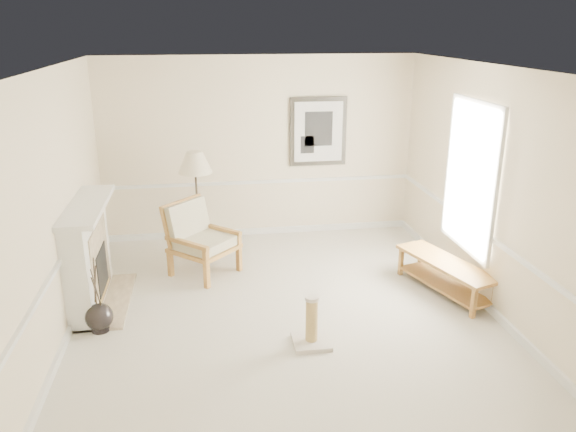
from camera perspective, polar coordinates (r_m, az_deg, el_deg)
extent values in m
plane|color=silver|center=(6.97, -0.38, -9.68)|extent=(5.50, 5.50, 0.00)
cube|color=beige|center=(9.04, -2.93, 6.87)|extent=(5.00, 0.04, 2.90)
cube|color=beige|center=(3.90, 5.51, -10.07)|extent=(5.00, 0.04, 2.90)
cube|color=beige|center=(6.54, -22.62, 0.68)|extent=(0.04, 5.50, 2.90)
cube|color=beige|center=(7.18, 19.77, 2.57)|extent=(0.04, 5.50, 2.90)
cube|color=white|center=(6.13, -0.43, 14.85)|extent=(5.00, 5.50, 0.04)
cube|color=white|center=(9.42, -2.78, -1.51)|extent=(4.95, 0.04, 0.10)
cube|color=white|center=(9.16, -2.86, 3.48)|extent=(4.95, 0.04, 0.05)
cube|color=white|center=(7.49, 18.14, 3.79)|extent=(0.03, 1.20, 1.80)
cube|color=white|center=(7.49, 18.07, 3.79)|extent=(0.05, 1.34, 1.94)
cube|color=black|center=(9.11, 3.09, 8.56)|extent=(0.92, 0.04, 1.10)
cube|color=white|center=(9.08, 3.12, 8.53)|extent=(0.78, 0.01, 0.96)
cube|color=black|center=(9.07, 3.13, 8.83)|extent=(0.45, 0.01, 0.55)
cube|color=white|center=(7.33, -19.71, -3.93)|extent=(0.28, 1.50, 1.25)
cube|color=white|center=(7.11, -19.90, 0.96)|extent=(0.46, 1.64, 0.06)
cube|color=#C6B28E|center=(7.34, -18.54, -4.43)|extent=(0.02, 1.05, 0.95)
cube|color=black|center=(7.38, -18.36, -5.36)|extent=(0.02, 0.62, 0.58)
cube|color=#B6953C|center=(7.49, -18.11, -7.17)|extent=(0.01, 0.66, 0.05)
cube|color=#C6B28E|center=(7.55, -18.00, -8.16)|extent=(0.60, 1.50, 0.03)
sphere|color=black|center=(6.83, -18.63, -9.68)|extent=(0.31, 0.31, 0.31)
cylinder|color=black|center=(6.89, -18.51, -10.66)|extent=(0.20, 0.20, 0.09)
cylinder|color=black|center=(6.65, -19.00, -6.57)|extent=(0.09, 0.11, 0.49)
cylinder|color=black|center=(6.67, -18.96, -6.88)|extent=(0.10, 0.14, 0.40)
cylinder|color=black|center=(6.64, -19.03, -6.27)|extent=(0.05, 0.06, 0.58)
cube|color=olive|center=(7.53, -8.26, -5.82)|extent=(0.09, 0.09, 0.41)
cube|color=olive|center=(7.97, -11.87, -4.61)|extent=(0.09, 0.09, 0.41)
cube|color=olive|center=(8.00, -5.01, -4.18)|extent=(0.09, 0.09, 0.41)
cube|color=olive|center=(8.41, -8.58, -3.13)|extent=(0.09, 0.09, 0.41)
cube|color=olive|center=(7.90, -8.49, -3.24)|extent=(1.08, 1.08, 0.05)
cube|color=olive|center=(8.01, -10.44, -0.46)|extent=(0.65, 0.68, 0.60)
cube|color=olive|center=(7.61, -10.27, -2.73)|extent=(0.60, 0.57, 0.05)
cube|color=olive|center=(8.07, -6.94, -1.29)|extent=(0.60, 0.57, 0.05)
cube|color=white|center=(7.87, -8.52, -2.58)|extent=(0.98, 0.98, 0.13)
cube|color=white|center=(7.96, -10.12, -0.40)|extent=(0.63, 0.66, 0.53)
cylinder|color=black|center=(8.73, -8.94, -3.69)|extent=(0.26, 0.26, 0.03)
cylinder|color=black|center=(8.48, -9.18, 0.85)|extent=(0.03, 0.03, 1.43)
cone|color=beige|center=(8.29, -9.43, 5.42)|extent=(0.55, 0.55, 0.31)
cube|color=olive|center=(7.55, 15.78, -4.61)|extent=(0.91, 1.58, 0.04)
cube|color=olive|center=(7.68, 15.58, -6.68)|extent=(0.81, 1.46, 0.03)
cube|color=olive|center=(7.09, 18.34, -8.41)|extent=(0.07, 0.07, 0.39)
cube|color=olive|center=(7.32, 20.29, -7.74)|extent=(0.07, 0.07, 0.39)
cube|color=olive|center=(8.01, 11.41, -4.56)|extent=(0.07, 0.07, 0.39)
cube|color=olive|center=(8.22, 13.32, -4.09)|extent=(0.07, 0.07, 0.39)
cube|color=silver|center=(6.33, 2.38, -12.64)|extent=(0.41, 0.41, 0.05)
cylinder|color=tan|center=(6.19, 2.42, -10.52)|extent=(0.13, 0.13, 0.49)
cylinder|color=silver|center=(6.07, 2.45, -8.36)|extent=(0.15, 0.15, 0.04)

